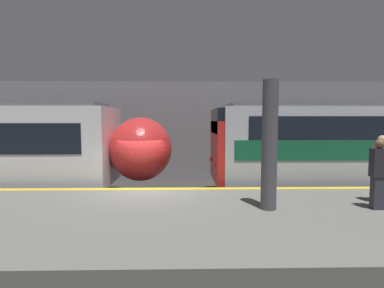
{
  "coord_description": "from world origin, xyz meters",
  "views": [
    {
      "loc": [
        1.21,
        -9.69,
        3.24
      ],
      "look_at": [
        1.44,
        0.83,
        2.38
      ],
      "focal_mm": 28.0,
      "sensor_mm": 36.0,
      "label": 1
    }
  ],
  "objects": [
    {
      "name": "support_pillar_near",
      "position": [
        3.29,
        -2.38,
        2.61
      ],
      "size": [
        0.39,
        0.39,
        3.22
      ],
      "color": "#47474C",
      "rests_on": "platform"
    },
    {
      "name": "person_waiting",
      "position": [
        6.01,
        -2.45,
        1.94
      ],
      "size": [
        0.38,
        0.24,
        1.76
      ],
      "color": "#2D2D38",
      "rests_on": "platform"
    },
    {
      "name": "station_rear_barrier",
      "position": [
        0.0,
        6.1,
        2.6
      ],
      "size": [
        50.0,
        0.15,
        5.2
      ],
      "color": "gray",
      "rests_on": "ground"
    },
    {
      "name": "person_walking",
      "position": [
        6.46,
        -1.85,
        1.97
      ],
      "size": [
        0.38,
        0.24,
        1.83
      ],
      "color": "#2D2D38",
      "rests_on": "platform"
    },
    {
      "name": "platform",
      "position": [
        0.0,
        -2.68,
        0.5
      ],
      "size": [
        40.0,
        5.37,
        1.01
      ],
      "color": "slate",
      "rests_on": "ground"
    },
    {
      "name": "ground_plane",
      "position": [
        0.0,
        0.0,
        0.0
      ],
      "size": [
        120.0,
        120.0,
        0.0
      ],
      "primitive_type": "plane",
      "color": "#33302D"
    }
  ]
}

